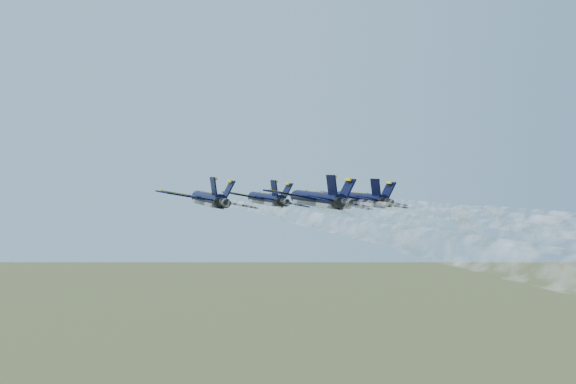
{
  "coord_description": "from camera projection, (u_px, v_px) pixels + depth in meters",
  "views": [
    {
      "loc": [
        -7.49,
        -93.82,
        99.62
      ],
      "look_at": [
        0.8,
        -1.89,
        100.55
      ],
      "focal_mm": 40.0,
      "sensor_mm": 36.0,
      "label": 1
    }
  ],
  "objects": [
    {
      "name": "jet_lead",
      "position": [
        265.0,
        199.0,
        101.18
      ],
      "size": [
        13.83,
        18.73,
        4.44
      ],
      "rotation": [
        0.0,
        0.17,
        0.25
      ],
      "color": "black"
    },
    {
      "name": "jet_left",
      "position": [
        208.0,
        199.0,
        87.42
      ],
      "size": [
        13.83,
        18.73,
        4.44
      ],
      "rotation": [
        0.0,
        0.17,
        0.25
      ],
      "color": "black"
    },
    {
      "name": "jet_right",
      "position": [
        359.0,
        199.0,
        94.3
      ],
      "size": [
        13.83,
        18.73,
        4.44
      ],
      "rotation": [
        0.0,
        0.17,
        0.25
      ],
      "color": "black"
    },
    {
      "name": "jet_slot",
      "position": [
        316.0,
        199.0,
        80.14
      ],
      "size": [
        13.83,
        18.73,
        4.44
      ],
      "rotation": [
        0.0,
        0.17,
        0.25
      ],
      "color": "black"
    },
    {
      "name": "smoke_trail_lead",
      "position": [
        449.0,
        199.0,
        53.55
      ],
      "size": [
        18.96,
        67.48,
        2.06
      ],
      "rotation": [
        0.0,
        0.17,
        0.25
      ],
      "color": "white"
    },
    {
      "name": "smoke_trail_left",
      "position": [
        386.0,
        200.0,
        39.8
      ],
      "size": [
        18.96,
        67.48,
        2.06
      ],
      "rotation": [
        0.0,
        0.17,
        0.25
      ],
      "color": "white"
    }
  ]
}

